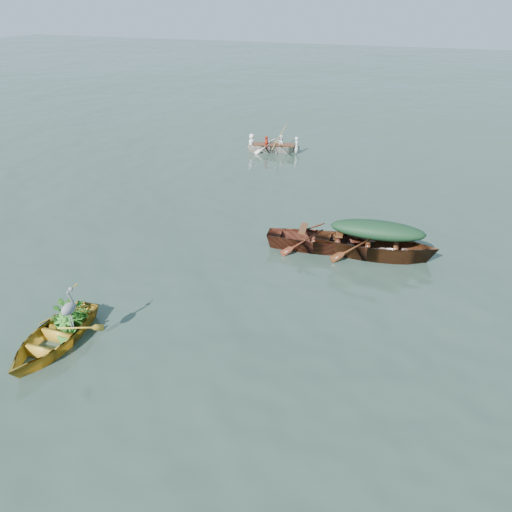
{
  "coord_description": "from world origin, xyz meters",
  "views": [
    {
      "loc": [
        3.62,
        -8.38,
        6.8
      ],
      "look_at": [
        -0.66,
        2.7,
        0.5
      ],
      "focal_mm": 35.0,
      "sensor_mm": 36.0,
      "label": 1
    }
  ],
  "objects_px": {
    "yellow_dinghy": "(54,346)",
    "heron": "(70,315)",
    "open_wooden_boat": "(320,249)",
    "rowed_boat": "(274,152)",
    "green_tarp_boat": "(374,256)"
  },
  "relations": [
    {
      "from": "yellow_dinghy",
      "to": "rowed_boat",
      "type": "xyz_separation_m",
      "value": [
        -0.48,
        15.77,
        0.0
      ]
    },
    {
      "from": "green_tarp_boat",
      "to": "rowed_boat",
      "type": "relative_size",
      "value": 1.36
    },
    {
      "from": "rowed_boat",
      "to": "heron",
      "type": "distance_m",
      "value": 15.76
    },
    {
      "from": "yellow_dinghy",
      "to": "rowed_boat",
      "type": "relative_size",
      "value": 0.91
    },
    {
      "from": "rowed_boat",
      "to": "heron",
      "type": "bearing_deg",
      "value": 170.17
    },
    {
      "from": "open_wooden_boat",
      "to": "heron",
      "type": "relative_size",
      "value": 4.81
    },
    {
      "from": "yellow_dinghy",
      "to": "heron",
      "type": "height_order",
      "value": "heron"
    },
    {
      "from": "yellow_dinghy",
      "to": "green_tarp_boat",
      "type": "distance_m",
      "value": 8.86
    },
    {
      "from": "yellow_dinghy",
      "to": "green_tarp_boat",
      "type": "bearing_deg",
      "value": 46.35
    },
    {
      "from": "yellow_dinghy",
      "to": "open_wooden_boat",
      "type": "xyz_separation_m",
      "value": [
        4.22,
        6.56,
        0.0
      ]
    },
    {
      "from": "open_wooden_boat",
      "to": "heron",
      "type": "height_order",
      "value": "heron"
    },
    {
      "from": "open_wooden_boat",
      "to": "rowed_boat",
      "type": "relative_size",
      "value": 1.25
    },
    {
      "from": "green_tarp_boat",
      "to": "heron",
      "type": "relative_size",
      "value": 5.26
    },
    {
      "from": "open_wooden_boat",
      "to": "rowed_boat",
      "type": "distance_m",
      "value": 10.34
    },
    {
      "from": "rowed_boat",
      "to": "heron",
      "type": "xyz_separation_m",
      "value": [
        1.03,
        -15.7,
        0.9
      ]
    }
  ]
}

